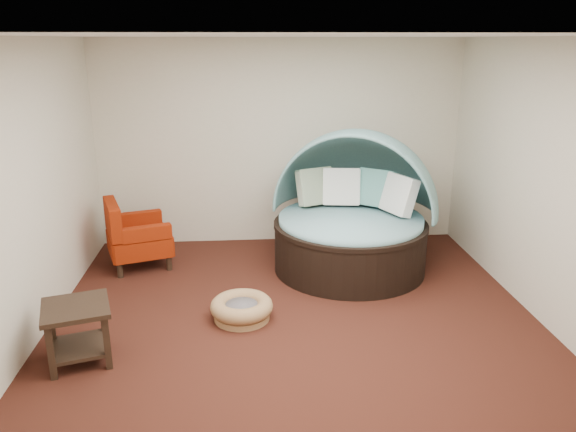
{
  "coord_description": "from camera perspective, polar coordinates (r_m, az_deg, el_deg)",
  "views": [
    {
      "loc": [
        -0.48,
        -5.16,
        2.77
      ],
      "look_at": [
        -0.03,
        0.6,
        0.95
      ],
      "focal_mm": 35.0,
      "sensor_mm": 36.0,
      "label": 1
    }
  ],
  "objects": [
    {
      "name": "pet_basket",
      "position": [
        5.88,
        -4.73,
        -9.34
      ],
      "size": [
        0.8,
        0.8,
        0.23
      ],
      "rotation": [
        0.0,
        0.0,
        -0.28
      ],
      "color": "olive",
      "rests_on": "floor"
    },
    {
      "name": "side_table",
      "position": [
        5.39,
        -20.61,
        -10.36
      ],
      "size": [
        0.7,
        0.7,
        0.54
      ],
      "rotation": [
        0.0,
        0.0,
        0.29
      ],
      "color": "black",
      "rests_on": "floor"
    },
    {
      "name": "ceiling",
      "position": [
        5.19,
        0.93,
        17.84
      ],
      "size": [
        5.0,
        5.0,
        0.0
      ],
      "primitive_type": "plane",
      "rotation": [
        3.14,
        0.0,
        0.0
      ],
      "color": "white",
      "rests_on": "wall_back"
    },
    {
      "name": "canopy_daybed",
      "position": [
        7.0,
        6.6,
        1.09
      ],
      "size": [
        2.5,
        2.47,
        1.74
      ],
      "rotation": [
        0.0,
        0.0,
        -0.39
      ],
      "color": "black",
      "rests_on": "floor"
    },
    {
      "name": "floor",
      "position": [
        5.88,
        0.8,
        -10.6
      ],
      "size": [
        5.0,
        5.0,
        0.0
      ],
      "primitive_type": "plane",
      "color": "#401912",
      "rests_on": "ground"
    },
    {
      "name": "red_armchair",
      "position": [
        7.33,
        -15.32,
        -1.97
      ],
      "size": [
        0.94,
        0.94,
        0.88
      ],
      "rotation": [
        0.0,
        0.0,
        0.32
      ],
      "color": "black",
      "rests_on": "floor"
    },
    {
      "name": "wall_back",
      "position": [
        7.8,
        -0.85,
        7.39
      ],
      "size": [
        5.0,
        0.0,
        5.0
      ],
      "primitive_type": "plane",
      "rotation": [
        1.57,
        0.0,
        0.0
      ],
      "color": "beige",
      "rests_on": "floor"
    },
    {
      "name": "wall_right",
      "position": [
        6.12,
        24.9,
        2.93
      ],
      "size": [
        0.0,
        5.0,
        5.0
      ],
      "primitive_type": "plane",
      "rotation": [
        1.57,
        0.0,
        -1.57
      ],
      "color": "beige",
      "rests_on": "floor"
    },
    {
      "name": "wall_left",
      "position": [
        5.71,
        -25.0,
        1.96
      ],
      "size": [
        0.0,
        5.0,
        5.0
      ],
      "primitive_type": "plane",
      "rotation": [
        1.57,
        0.0,
        1.57
      ],
      "color": "beige",
      "rests_on": "floor"
    },
    {
      "name": "wall_front",
      "position": [
        3.03,
        5.28,
        -9.41
      ],
      "size": [
        5.0,
        0.0,
        5.0
      ],
      "primitive_type": "plane",
      "rotation": [
        -1.57,
        0.0,
        0.0
      ],
      "color": "beige",
      "rests_on": "floor"
    }
  ]
}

